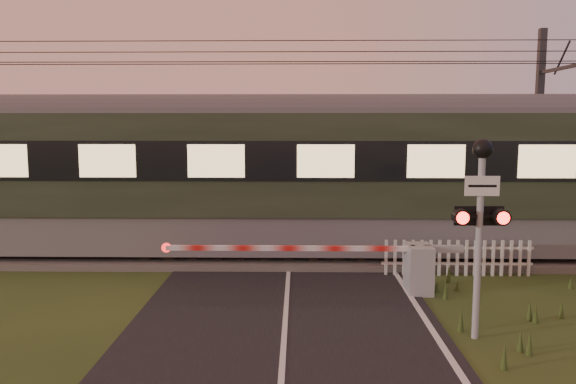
{
  "coord_description": "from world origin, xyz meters",
  "views": [
    {
      "loc": [
        0.25,
        -9.33,
        3.87
      ],
      "look_at": [
        0.02,
        3.2,
        2.31
      ],
      "focal_mm": 35.0,
      "sensor_mm": 36.0,
      "label": 1
    }
  ],
  "objects_px": {
    "crossing_signal": "(480,203)",
    "boom_gate": "(404,266)",
    "catenary_mast": "(538,133)",
    "picket_fence": "(457,258)"
  },
  "relations": [
    {
      "from": "boom_gate",
      "to": "catenary_mast",
      "type": "xyz_separation_m",
      "value": [
        5.2,
        5.52,
        2.91
      ]
    },
    {
      "from": "boom_gate",
      "to": "crossing_signal",
      "type": "xyz_separation_m",
      "value": [
        0.77,
        -2.76,
        1.85
      ]
    },
    {
      "from": "crossing_signal",
      "to": "boom_gate",
      "type": "bearing_deg",
      "value": 105.53
    },
    {
      "from": "boom_gate",
      "to": "catenary_mast",
      "type": "bearing_deg",
      "value": 46.68
    },
    {
      "from": "boom_gate",
      "to": "crossing_signal",
      "type": "relative_size",
      "value": 1.92
    },
    {
      "from": "boom_gate",
      "to": "crossing_signal",
      "type": "bearing_deg",
      "value": -74.47
    },
    {
      "from": "crossing_signal",
      "to": "picket_fence",
      "type": "relative_size",
      "value": 0.94
    },
    {
      "from": "crossing_signal",
      "to": "catenary_mast",
      "type": "height_order",
      "value": "catenary_mast"
    },
    {
      "from": "crossing_signal",
      "to": "catenary_mast",
      "type": "distance_m",
      "value": 9.45
    },
    {
      "from": "boom_gate",
      "to": "picket_fence",
      "type": "relative_size",
      "value": 1.8
    }
  ]
}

